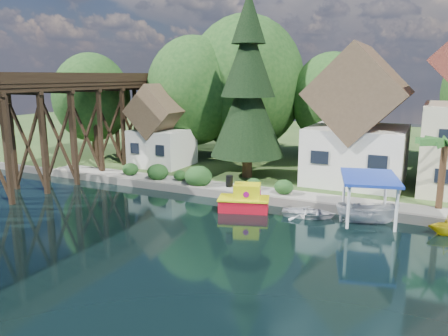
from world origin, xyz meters
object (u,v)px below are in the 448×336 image
Objects in this scene: tugboat at (244,200)px; boat_canopy at (368,203)px; trestle_bridge at (46,122)px; conifer at (248,90)px; shed at (162,131)px; house_left at (358,125)px; boat_white_a at (309,212)px; palm_tree at (445,144)px.

tugboat is 0.72× the size of boat_canopy.
conifer is (14.36, 8.22, 2.53)m from trestle_bridge.
shed is (5.00, 9.33, -1.52)m from trestle_bridge.
shed is 1.46× the size of boat_canopy.
shed is at bearing 173.23° from conifer.
tugboat is (-5.67, -10.10, -4.39)m from house_left.
house_left is 2.06× the size of boat_canopy.
boat_white_a is (4.33, 0.59, -0.39)m from tugboat.
boat_canopy is (25.26, 1.63, -4.05)m from trestle_bridge.
palm_tree is (29.27, 5.12, -0.57)m from trestle_bridge.
house_left is at bearing -19.17° from boat_white_a.
shed is 18.80m from boat_white_a.
conifer is (-8.64, -2.61, 2.74)m from house_left.
conifer is 2.86× the size of boat_canopy.
palm_tree is at bearing 20.19° from tugboat.
trestle_bridge is 29.72m from palm_tree.
boat_canopy is (3.61, 0.30, 0.94)m from boat_white_a.
boat_white_a is at bearing -43.37° from conifer.
conifer is (9.36, -1.11, 4.05)m from shed.
house_left is 2.25× the size of palm_tree.
palm_tree is 6.36m from boat_canopy.
conifer is at bearing 168.28° from palm_tree.
trestle_bridge is 17.94m from tugboat.
house_left is at bearing 4.77° from shed.
palm_tree is at bearing -9.83° from shed.
conifer reaches higher than boat_white_a.
tugboat is 1.11× the size of boat_white_a.
shed is 2.05× the size of tugboat.
tugboat is at bearing 2.42° from trestle_bridge.
tugboat is at bearing -68.37° from conifer.
trestle_bridge is 9.01× the size of palm_tree.
house_left is 9.44m from conifer.
house_left is 2.88× the size of tugboat.
conifer is 14.34m from boat_canopy.
boat_white_a is (-1.35, -9.50, -4.78)m from house_left.
house_left reaches higher than trestle_bridge.
palm_tree is 1.42× the size of boat_white_a.
shed is at bearing 61.81° from trestle_bridge.
palm_tree reaches higher than tugboat.
tugboat reaches higher than boat_white_a.
boat_white_a is 0.65× the size of boat_canopy.
trestle_bridge reaches higher than boat_canopy.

